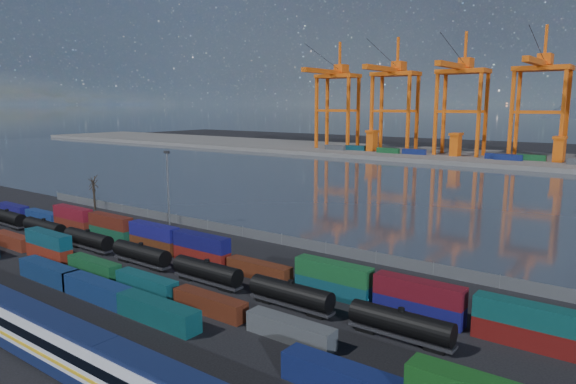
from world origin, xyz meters
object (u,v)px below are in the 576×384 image
Objects in this scene: gantry_cranes at (500,81)px; bare_tree at (94,192)px; tanker_string at (141,254)px; passenger_train at (34,332)px.

bare_tree is at bearing -105.95° from gantry_cranes.
bare_tree is (-47.13, 21.88, 2.59)m from tanker_string.
tanker_string is 0.53× the size of gantry_cranes.
passenger_train is 229.30m from gantry_cranes.
gantry_cranes reaches higher than bare_tree.
bare_tree reaches higher than passenger_train.
tanker_string is (-16.85, 26.78, -0.82)m from passenger_train.
tanker_string is 202.66m from gantry_cranes.
bare_tree is 0.05× the size of gantry_cranes.
passenger_train is 31.65m from tanker_string.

